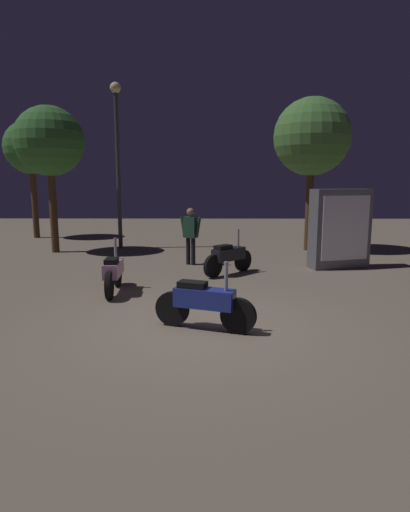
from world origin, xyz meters
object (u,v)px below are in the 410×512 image
(motorcycle_blue_foreground, at_px, (204,302))
(motorcycle_black_parked_left, at_px, (229,257))
(motorcycle_pink_parked_right, at_px, (113,272))
(person_rider_beside, at_px, (191,231))
(streetlamp_near, at_px, (117,146))
(kiosk_billboard, at_px, (340,229))

(motorcycle_blue_foreground, xyz_separation_m, motorcycle_black_parked_left, (0.56, 4.06, 0.00))
(motorcycle_blue_foreground, bearing_deg, motorcycle_black_parked_left, 101.33)
(motorcycle_black_parked_left, height_order, motorcycle_pink_parked_right, same)
(motorcycle_black_parked_left, height_order, person_rider_beside, person_rider_beside)
(motorcycle_blue_foreground, bearing_deg, streetlamp_near, 129.08)
(motorcycle_black_parked_left, distance_m, streetlamp_near, 6.33)
(kiosk_billboard, bearing_deg, streetlamp_near, -42.61)
(motorcycle_pink_parked_right, bearing_deg, motorcycle_blue_foreground, -142.95)
(motorcycle_pink_parked_right, relative_size, person_rider_beside, 1.05)
(motorcycle_pink_parked_right, xyz_separation_m, kiosk_billboard, (5.48, 2.66, 0.61))
(motorcycle_blue_foreground, height_order, motorcycle_black_parked_left, same)
(motorcycle_black_parked_left, height_order, streetlamp_near, streetlamp_near)
(motorcycle_pink_parked_right, distance_m, kiosk_billboard, 6.12)
(motorcycle_blue_foreground, height_order, streetlamp_near, streetlamp_near)
(streetlamp_near, bearing_deg, motorcycle_blue_foreground, -70.16)
(streetlamp_near, distance_m, kiosk_billboard, 7.78)
(motorcycle_pink_parked_right, relative_size, streetlamp_near, 0.30)
(motorcycle_pink_parked_right, xyz_separation_m, person_rider_beside, (1.48, 3.06, 0.49))
(person_rider_beside, distance_m, kiosk_billboard, 4.02)
(motorcycle_black_parked_left, relative_size, person_rider_beside, 0.79)
(person_rider_beside, relative_size, kiosk_billboard, 0.75)
(motorcycle_blue_foreground, xyz_separation_m, person_rider_beside, (-0.43, 5.32, 0.49))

